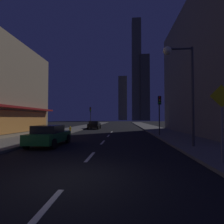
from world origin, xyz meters
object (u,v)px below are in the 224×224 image
(car_parked_near, at_px, (49,135))
(traffic_light_far_left, at_px, (90,112))
(car_parked_far, at_px, (94,125))
(traffic_light_near_right, at_px, (159,107))
(pedestrian_crossing_sign, at_px, (222,117))
(street_lamp_right, at_px, (180,71))
(fire_hydrant_far_left, at_px, (70,129))

(car_parked_near, xyz_separation_m, traffic_light_far_left, (-1.90, 24.93, 2.45))
(car_parked_far, relative_size, traffic_light_near_right, 1.01)
(car_parked_far, distance_m, pedestrian_crossing_sign, 25.57)
(car_parked_near, height_order, pedestrian_crossing_sign, pedestrian_crossing_sign)
(street_lamp_right, bearing_deg, fire_hydrant_far_left, 131.81)
(traffic_light_near_right, xyz_separation_m, street_lamp_right, (-0.12, -7.14, 1.87))
(car_parked_far, xyz_separation_m, pedestrian_crossing_sign, (9.20, -23.82, 1.28))
(fire_hydrant_far_left, relative_size, traffic_light_far_left, 0.16)
(street_lamp_right, height_order, pedestrian_crossing_sign, street_lamp_right)
(traffic_light_near_right, bearing_deg, car_parked_near, -143.75)
(street_lamp_right, xyz_separation_m, pedestrian_crossing_sign, (0.22, -4.42, -3.05))
(traffic_light_near_right, distance_m, traffic_light_far_left, 21.32)
(street_lamp_right, distance_m, pedestrian_crossing_sign, 5.37)
(fire_hydrant_far_left, height_order, traffic_light_far_left, traffic_light_far_left)
(fire_hydrant_far_left, bearing_deg, car_parked_near, -79.27)
(traffic_light_far_left, bearing_deg, car_parked_far, -72.43)
(traffic_light_near_right, xyz_separation_m, traffic_light_far_left, (-11.00, 18.26, 0.00))
(car_parked_near, distance_m, fire_hydrant_far_left, 12.36)
(car_parked_near, distance_m, pedestrian_crossing_sign, 10.50)
(pedestrian_crossing_sign, bearing_deg, car_parked_near, 152.00)
(car_parked_near, relative_size, fire_hydrant_far_left, 6.48)
(car_parked_near, relative_size, street_lamp_right, 0.64)
(pedestrian_crossing_sign, bearing_deg, car_parked_far, 111.12)
(fire_hydrant_far_left, distance_m, traffic_light_near_right, 12.94)
(car_parked_far, height_order, traffic_light_far_left, traffic_light_far_left)
(car_parked_far, bearing_deg, traffic_light_near_right, -53.42)
(traffic_light_near_right, bearing_deg, car_parked_far, 126.58)
(traffic_light_far_left, relative_size, street_lamp_right, 0.64)
(fire_hydrant_far_left, xyz_separation_m, traffic_light_near_right, (11.40, -5.47, 2.74))
(car_parked_far, distance_m, traffic_light_near_right, 15.46)
(car_parked_near, relative_size, car_parked_far, 1.00)
(car_parked_near, xyz_separation_m, fire_hydrant_far_left, (-2.30, 12.14, -0.29))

